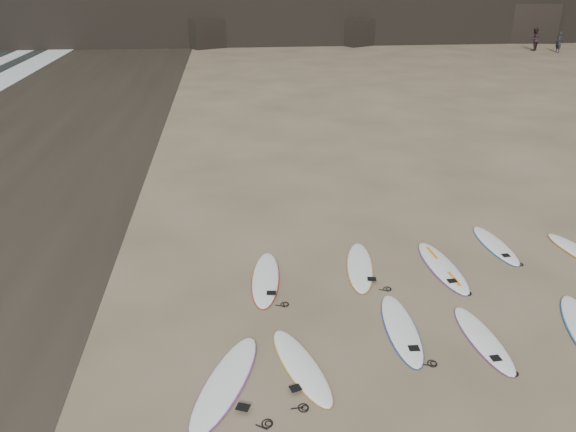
{
  "coord_description": "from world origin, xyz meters",
  "views": [
    {
      "loc": [
        -3.97,
        -9.06,
        6.87
      ],
      "look_at": [
        -2.7,
        2.86,
        1.5
      ],
      "focal_mm": 35.0,
      "sensor_mm": 36.0,
      "label": 1
    }
  ],
  "objects_px": {
    "surfboard_0": "(226,382)",
    "surfboard_2": "(401,328)",
    "surfboard_5": "(266,278)",
    "surfboard_8": "(495,245)",
    "surfboard_6": "(360,266)",
    "surfboard_7": "(442,267)",
    "person_a": "(559,42)",
    "surfboard_3": "(483,339)",
    "surfboard_1": "(301,365)",
    "person_b": "(534,39)"
  },
  "relations": [
    {
      "from": "surfboard_3",
      "to": "surfboard_7",
      "type": "distance_m",
      "value": 2.93
    },
    {
      "from": "surfboard_5",
      "to": "person_a",
      "type": "bearing_deg",
      "value": 58.52
    },
    {
      "from": "surfboard_0",
      "to": "surfboard_7",
      "type": "height_order",
      "value": "surfboard_0"
    },
    {
      "from": "person_a",
      "to": "surfboard_7",
      "type": "bearing_deg",
      "value": -45.81
    },
    {
      "from": "surfboard_6",
      "to": "surfboard_7",
      "type": "height_order",
      "value": "surfboard_7"
    },
    {
      "from": "surfboard_0",
      "to": "surfboard_7",
      "type": "xyz_separation_m",
      "value": [
        5.37,
        3.66,
        -0.0
      ]
    },
    {
      "from": "surfboard_5",
      "to": "person_a",
      "type": "height_order",
      "value": "person_a"
    },
    {
      "from": "surfboard_1",
      "to": "surfboard_7",
      "type": "bearing_deg",
      "value": 23.89
    },
    {
      "from": "surfboard_5",
      "to": "surfboard_3",
      "type": "bearing_deg",
      "value": -27.63
    },
    {
      "from": "surfboard_6",
      "to": "person_a",
      "type": "relative_size",
      "value": 1.49
    },
    {
      "from": "surfboard_0",
      "to": "surfboard_2",
      "type": "height_order",
      "value": "surfboard_0"
    },
    {
      "from": "surfboard_7",
      "to": "person_b",
      "type": "height_order",
      "value": "person_b"
    },
    {
      "from": "surfboard_2",
      "to": "surfboard_5",
      "type": "relative_size",
      "value": 0.98
    },
    {
      "from": "surfboard_0",
      "to": "surfboard_8",
      "type": "bearing_deg",
      "value": 55.01
    },
    {
      "from": "surfboard_2",
      "to": "surfboard_5",
      "type": "height_order",
      "value": "surfboard_5"
    },
    {
      "from": "surfboard_7",
      "to": "surfboard_3",
      "type": "bearing_deg",
      "value": -97.92
    },
    {
      "from": "surfboard_5",
      "to": "surfboard_8",
      "type": "xyz_separation_m",
      "value": [
        6.23,
        1.11,
        -0.0
      ]
    },
    {
      "from": "surfboard_7",
      "to": "surfboard_0",
      "type": "bearing_deg",
      "value": -149.09
    },
    {
      "from": "person_a",
      "to": "person_b",
      "type": "distance_m",
      "value": 2.04
    },
    {
      "from": "surfboard_2",
      "to": "surfboard_3",
      "type": "height_order",
      "value": "surfboard_2"
    },
    {
      "from": "surfboard_2",
      "to": "surfboard_5",
      "type": "xyz_separation_m",
      "value": [
        -2.64,
        2.31,
        0.0
      ]
    },
    {
      "from": "surfboard_3",
      "to": "surfboard_7",
      "type": "bearing_deg",
      "value": 82.0
    },
    {
      "from": "surfboard_1",
      "to": "surfboard_3",
      "type": "relative_size",
      "value": 1.03
    },
    {
      "from": "surfboard_6",
      "to": "surfboard_8",
      "type": "distance_m",
      "value": 3.94
    },
    {
      "from": "surfboard_7",
      "to": "surfboard_6",
      "type": "bearing_deg",
      "value": 169.87
    },
    {
      "from": "surfboard_5",
      "to": "person_b",
      "type": "relative_size",
      "value": 1.35
    },
    {
      "from": "person_b",
      "to": "surfboard_5",
      "type": "bearing_deg",
      "value": 9.84
    },
    {
      "from": "surfboard_2",
      "to": "surfboard_7",
      "type": "relative_size",
      "value": 0.95
    },
    {
      "from": "surfboard_3",
      "to": "person_b",
      "type": "xyz_separation_m",
      "value": [
        21.92,
        39.6,
        0.92
      ]
    },
    {
      "from": "surfboard_3",
      "to": "surfboard_5",
      "type": "distance_m",
      "value": 5.03
    },
    {
      "from": "surfboard_8",
      "to": "surfboard_3",
      "type": "bearing_deg",
      "value": -120.0
    },
    {
      "from": "surfboard_1",
      "to": "surfboard_2",
      "type": "distance_m",
      "value": 2.39
    },
    {
      "from": "surfboard_2",
      "to": "person_b",
      "type": "height_order",
      "value": "person_b"
    },
    {
      "from": "surfboard_3",
      "to": "surfboard_8",
      "type": "xyz_separation_m",
      "value": [
        2.07,
        3.93,
        0.0
      ]
    },
    {
      "from": "surfboard_6",
      "to": "person_b",
      "type": "height_order",
      "value": "person_b"
    },
    {
      "from": "surfboard_6",
      "to": "person_a",
      "type": "height_order",
      "value": "person_a"
    },
    {
      "from": "surfboard_8",
      "to": "person_a",
      "type": "relative_size",
      "value": 1.37
    },
    {
      "from": "surfboard_5",
      "to": "surfboard_6",
      "type": "height_order",
      "value": "surfboard_5"
    },
    {
      "from": "surfboard_2",
      "to": "surfboard_6",
      "type": "distance_m",
      "value": 2.66
    },
    {
      "from": "surfboard_0",
      "to": "person_a",
      "type": "relative_size",
      "value": 1.61
    },
    {
      "from": "surfboard_5",
      "to": "surfboard_2",
      "type": "bearing_deg",
      "value": -34.71
    },
    {
      "from": "surfboard_1",
      "to": "surfboard_8",
      "type": "xyz_separation_m",
      "value": [
        5.79,
        4.35,
        -0.0
      ]
    },
    {
      "from": "surfboard_1",
      "to": "surfboard_7",
      "type": "relative_size",
      "value": 0.9
    },
    {
      "from": "surfboard_2",
      "to": "surfboard_8",
      "type": "distance_m",
      "value": 4.96
    },
    {
      "from": "surfboard_6",
      "to": "person_b",
      "type": "distance_m",
      "value": 43.49
    },
    {
      "from": "surfboard_1",
      "to": "person_b",
      "type": "height_order",
      "value": "person_b"
    },
    {
      "from": "surfboard_6",
      "to": "person_b",
      "type": "relative_size",
      "value": 1.32
    },
    {
      "from": "surfboard_3",
      "to": "surfboard_8",
      "type": "relative_size",
      "value": 0.99
    },
    {
      "from": "surfboard_8",
      "to": "person_a",
      "type": "xyz_separation_m",
      "value": [
        21.38,
        34.32,
        0.81
      ]
    },
    {
      "from": "surfboard_1",
      "to": "surfboard_8",
      "type": "height_order",
      "value": "surfboard_1"
    }
  ]
}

